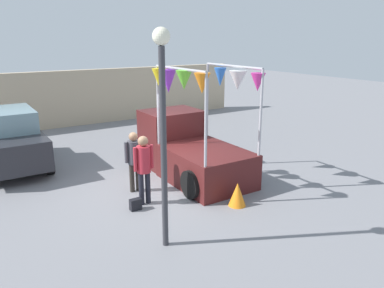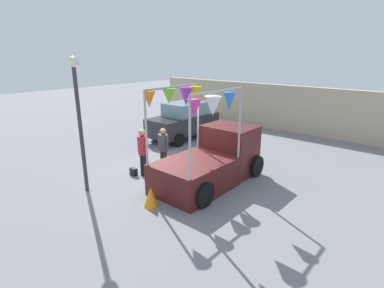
{
  "view_description": "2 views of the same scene",
  "coord_description": "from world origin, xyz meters",
  "px_view_note": "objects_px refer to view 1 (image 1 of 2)",
  "views": [
    {
      "loc": [
        -4.51,
        -8.6,
        4.05
      ],
      "look_at": [
        0.8,
        -0.27,
        1.24
      ],
      "focal_mm": 35.0,
      "sensor_mm": 36.0,
      "label": 1
    },
    {
      "loc": [
        7.12,
        -7.15,
        4.31
      ],
      "look_at": [
        1.05,
        -0.11,
        1.49
      ],
      "focal_mm": 28.0,
      "sensor_mm": 36.0,
      "label": 2
    }
  ],
  "objects_px": {
    "person_customer": "(144,163)",
    "parked_car": "(11,139)",
    "folded_kite_bundle_tangerine": "(237,194)",
    "person_vendor": "(134,156)",
    "handbag": "(136,204)",
    "street_lamp": "(163,112)",
    "vendor_truck": "(187,145)"
  },
  "relations": [
    {
      "from": "handbag",
      "to": "folded_kite_bundle_tangerine",
      "type": "relative_size",
      "value": 0.47
    },
    {
      "from": "vendor_truck",
      "to": "person_vendor",
      "type": "xyz_separation_m",
      "value": [
        -1.97,
        -0.5,
        0.11
      ]
    },
    {
      "from": "person_customer",
      "to": "parked_car",
      "type": "bearing_deg",
      "value": 116.42
    },
    {
      "from": "handbag",
      "to": "street_lamp",
      "type": "height_order",
      "value": "street_lamp"
    },
    {
      "from": "person_customer",
      "to": "folded_kite_bundle_tangerine",
      "type": "height_order",
      "value": "person_customer"
    },
    {
      "from": "vendor_truck",
      "to": "person_vendor",
      "type": "distance_m",
      "value": 2.04
    },
    {
      "from": "parked_car",
      "to": "handbag",
      "type": "xyz_separation_m",
      "value": [
        2.03,
        -4.99,
        -0.8
      ]
    },
    {
      "from": "vendor_truck",
      "to": "folded_kite_bundle_tangerine",
      "type": "distance_m",
      "value": 2.79
    },
    {
      "from": "vendor_truck",
      "to": "street_lamp",
      "type": "height_order",
      "value": "street_lamp"
    },
    {
      "from": "vendor_truck",
      "to": "parked_car",
      "type": "height_order",
      "value": "vendor_truck"
    },
    {
      "from": "person_vendor",
      "to": "folded_kite_bundle_tangerine",
      "type": "xyz_separation_m",
      "value": [
        1.76,
        -2.22,
        -0.7
      ]
    },
    {
      "from": "person_vendor",
      "to": "parked_car",
      "type": "bearing_deg",
      "value": 122.72
    },
    {
      "from": "folded_kite_bundle_tangerine",
      "to": "handbag",
      "type": "bearing_deg",
      "value": 152.95
    },
    {
      "from": "person_vendor",
      "to": "folded_kite_bundle_tangerine",
      "type": "bearing_deg",
      "value": -51.66
    },
    {
      "from": "person_customer",
      "to": "folded_kite_bundle_tangerine",
      "type": "xyz_separation_m",
      "value": [
        1.89,
        -1.34,
        -0.77
      ]
    },
    {
      "from": "person_customer",
      "to": "person_vendor",
      "type": "height_order",
      "value": "person_customer"
    },
    {
      "from": "folded_kite_bundle_tangerine",
      "to": "person_customer",
      "type": "bearing_deg",
      "value": 144.59
    },
    {
      "from": "vendor_truck",
      "to": "person_customer",
      "type": "height_order",
      "value": "vendor_truck"
    },
    {
      "from": "person_customer",
      "to": "handbag",
      "type": "bearing_deg",
      "value": -150.26
    },
    {
      "from": "vendor_truck",
      "to": "folded_kite_bundle_tangerine",
      "type": "xyz_separation_m",
      "value": [
        -0.22,
        -2.72,
        -0.59
      ]
    },
    {
      "from": "handbag",
      "to": "street_lamp",
      "type": "distance_m",
      "value": 3.16
    },
    {
      "from": "person_vendor",
      "to": "handbag",
      "type": "distance_m",
      "value": 1.46
    },
    {
      "from": "handbag",
      "to": "street_lamp",
      "type": "relative_size",
      "value": 0.07
    },
    {
      "from": "parked_car",
      "to": "person_vendor",
      "type": "xyz_separation_m",
      "value": [
        2.51,
        -3.91,
        0.06
      ]
    },
    {
      "from": "folded_kite_bundle_tangerine",
      "to": "parked_car",
      "type": "bearing_deg",
      "value": 124.85
    },
    {
      "from": "vendor_truck",
      "to": "handbag",
      "type": "xyz_separation_m",
      "value": [
        -2.46,
        -1.58,
        -0.75
      ]
    },
    {
      "from": "handbag",
      "to": "folded_kite_bundle_tangerine",
      "type": "distance_m",
      "value": 2.52
    },
    {
      "from": "person_customer",
      "to": "folded_kite_bundle_tangerine",
      "type": "bearing_deg",
      "value": -35.41
    },
    {
      "from": "vendor_truck",
      "to": "handbag",
      "type": "bearing_deg",
      "value": -147.32
    },
    {
      "from": "handbag",
      "to": "street_lamp",
      "type": "xyz_separation_m",
      "value": [
        -0.15,
        -1.8,
        2.6
      ]
    },
    {
      "from": "person_vendor",
      "to": "street_lamp",
      "type": "bearing_deg",
      "value": -102.41
    },
    {
      "from": "parked_car",
      "to": "folded_kite_bundle_tangerine",
      "type": "xyz_separation_m",
      "value": [
        4.27,
        -6.14,
        -0.64
      ]
    }
  ]
}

